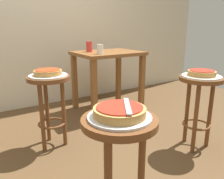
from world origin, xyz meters
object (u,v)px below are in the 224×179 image
Objects in this scene: pizza_foreground at (120,111)px; pizza_server_knife at (127,106)px; pizza_middle at (202,73)px; serving_plate_leftside at (48,75)px; pizza_leftside at (48,72)px; serving_plate_middle at (201,76)px; cup_near_edge at (100,49)px; stool_foreground at (119,151)px; cup_far_edge at (89,47)px; stool_leftside at (50,96)px; stool_middle at (199,96)px; dining_table at (108,63)px; serving_plate_foreground at (120,117)px.

pizza_foreground is 1.12× the size of pizza_server_knife.
pizza_server_knife is (-1.07, -0.38, 0.03)m from pizza_middle.
pizza_leftside reaches higher than serving_plate_leftside.
serving_plate_middle is 3.06× the size of cup_near_edge.
stool_foreground is at bearing 88.54° from pizza_server_knife.
pizza_server_knife reaches higher than stool_foreground.
cup_far_edge is at bearing 66.53° from stool_foreground.
pizza_middle is 1.44m from cup_far_edge.
serving_plate_leftside reaches higher than stool_foreground.
serving_plate_leftside is at bearing 116.57° from stool_leftside.
stool_leftside is at bearing -71.57° from pizza_leftside.
stool_foreground is 1.12m from serving_plate_leftside.
stool_middle is at bearing 165.96° from serving_plate_middle.
pizza_server_knife is (0.01, -1.12, 0.06)m from serving_plate_leftside.
pizza_leftside is (-1.08, 0.74, 0.21)m from stool_middle.
pizza_leftside is 0.30× the size of dining_table.
serving_plate_leftside is 1.37× the size of pizza_leftside.
stool_foreground is 0.82× the size of dining_table.
stool_middle is at bearing -34.27° from serving_plate_leftside.
stool_middle and stool_leftside have the same top height.
serving_plate_foreground is 1.16m from serving_plate_middle.
serving_plate_leftside is at bearing 89.02° from pizza_foreground.
pizza_foreground is at bearing -161.73° from stool_middle.
serving_plate_leftside is 0.41× the size of dining_table.
serving_plate_middle is 1.31m from pizza_leftside.
stool_foreground is 2.98× the size of pizza_server_knife.
stool_leftside is 0.90m from cup_near_edge.
stool_middle is 0.82× the size of dining_table.
dining_table is 3.65× the size of pizza_server_knife.
pizza_leftside is (-0.00, 0.00, 0.21)m from stool_leftside.
pizza_server_knife is (-1.07, -0.38, 0.24)m from stool_middle.
pizza_leftside is 2.22× the size of cup_near_edge.
pizza_middle is at bearing 18.27° from serving_plate_foreground.
dining_table is at bearing 59.64° from serving_plate_foreground.
stool_foreground is at bearing -90.98° from serving_plate_leftside.
serving_plate_middle is (1.10, 0.36, 0.18)m from stool_foreground.
pizza_server_knife is (-0.94, -1.67, 0.10)m from dining_table.
serving_plate_middle is at bearing -34.27° from pizza_leftside.
pizza_leftside is 0.84m from cup_near_edge.
dining_table is 0.31m from cup_far_edge.
cup_far_edge is at bearing 153.37° from dining_table.
serving_plate_foreground is at bearing -120.36° from dining_table.
pizza_leftside is 1.12m from pizza_server_knife.
stool_middle is 0.18m from serving_plate_middle.
stool_middle is 0.21m from pizza_middle.
pizza_foreground is at bearing 88.54° from pizza_server_knife.
stool_leftside is (0.02, 1.10, -0.21)m from pizza_foreground.
serving_plate_foreground is 1.92m from dining_table.
dining_table is 6.25× the size of cup_far_edge.
serving_plate_middle is 0.03m from pizza_middle.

